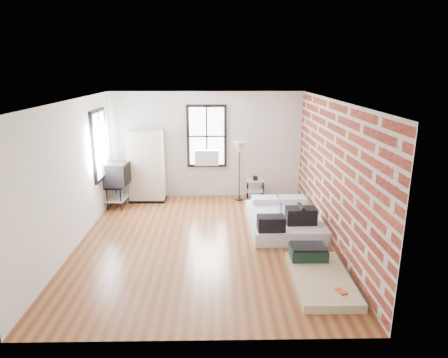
{
  "coord_description": "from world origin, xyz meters",
  "views": [
    {
      "loc": [
        0.26,
        -7.38,
        3.39
      ],
      "look_at": [
        0.4,
        0.3,
        1.23
      ],
      "focal_mm": 32.0,
      "sensor_mm": 36.0,
      "label": 1
    }
  ],
  "objects_px": {
    "mattress_main": "(285,219)",
    "floor_lamp": "(240,150)",
    "mattress_bare": "(318,272)",
    "side_table": "(255,184)",
    "wardrobe": "(147,167)",
    "tv_stand": "(117,175)"
  },
  "relations": [
    {
      "from": "mattress_bare",
      "to": "floor_lamp",
      "type": "xyz_separation_m",
      "value": [
        -1.08,
        4.12,
        1.22
      ]
    },
    {
      "from": "floor_lamp",
      "to": "wardrobe",
      "type": "bearing_deg",
      "value": 180.0
    },
    {
      "from": "mattress_main",
      "to": "wardrobe",
      "type": "height_order",
      "value": "wardrobe"
    },
    {
      "from": "mattress_main",
      "to": "wardrobe",
      "type": "xyz_separation_m",
      "value": [
        -3.3,
        1.9,
        0.73
      ]
    },
    {
      "from": "mattress_bare",
      "to": "floor_lamp",
      "type": "height_order",
      "value": "floor_lamp"
    },
    {
      "from": "wardrobe",
      "to": "tv_stand",
      "type": "height_order",
      "value": "wardrobe"
    },
    {
      "from": "mattress_bare",
      "to": "side_table",
      "type": "xyz_separation_m",
      "value": [
        -0.65,
        4.19,
        0.3
      ]
    },
    {
      "from": "wardrobe",
      "to": "floor_lamp",
      "type": "xyz_separation_m",
      "value": [
        2.4,
        0.0,
        0.41
      ]
    },
    {
      "from": "mattress_bare",
      "to": "tv_stand",
      "type": "bearing_deg",
      "value": 139.13
    },
    {
      "from": "wardrobe",
      "to": "side_table",
      "type": "distance_m",
      "value": 2.88
    },
    {
      "from": "mattress_main",
      "to": "floor_lamp",
      "type": "bearing_deg",
      "value": 113.93
    },
    {
      "from": "mattress_bare",
      "to": "wardrobe",
      "type": "relative_size",
      "value": 0.94
    },
    {
      "from": "mattress_main",
      "to": "tv_stand",
      "type": "relative_size",
      "value": 1.9
    },
    {
      "from": "mattress_main",
      "to": "mattress_bare",
      "type": "distance_m",
      "value": 2.23
    },
    {
      "from": "mattress_main",
      "to": "wardrobe",
      "type": "relative_size",
      "value": 1.17
    },
    {
      "from": "wardrobe",
      "to": "floor_lamp",
      "type": "height_order",
      "value": "wardrobe"
    },
    {
      "from": "mattress_main",
      "to": "floor_lamp",
      "type": "xyz_separation_m",
      "value": [
        -0.9,
        1.9,
        1.15
      ]
    },
    {
      "from": "mattress_bare",
      "to": "side_table",
      "type": "height_order",
      "value": "side_table"
    },
    {
      "from": "mattress_bare",
      "to": "wardrobe",
      "type": "xyz_separation_m",
      "value": [
        -3.49,
        4.12,
        0.81
      ]
    },
    {
      "from": "mattress_bare",
      "to": "side_table",
      "type": "relative_size",
      "value": 2.8
    },
    {
      "from": "mattress_main",
      "to": "side_table",
      "type": "height_order",
      "value": "mattress_main"
    },
    {
      "from": "mattress_main",
      "to": "mattress_bare",
      "type": "xyz_separation_m",
      "value": [
        0.19,
        -2.22,
        -0.07
      ]
    }
  ]
}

